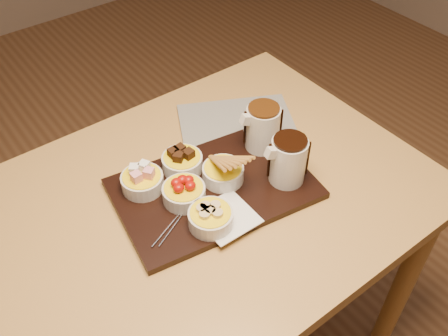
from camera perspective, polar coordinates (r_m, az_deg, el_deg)
dining_table at (r=1.25m, az=-4.53°, el=-7.36°), size 1.20×0.80×0.75m
serving_board at (r=1.19m, az=-1.15°, el=-2.36°), size 0.50×0.37×0.02m
napkin at (r=1.12m, az=0.31°, el=-5.61°), size 0.12×0.12×0.00m
bowl_marshmallows at (r=1.19m, az=-9.30°, el=-1.58°), size 0.10×0.10×0.04m
bowl_cake at (r=1.22m, az=-4.78°, el=0.60°), size 0.10×0.10×0.04m
bowl_strawberries at (r=1.15m, az=-4.60°, el=-2.93°), size 0.10×0.10×0.04m
bowl_biscotti at (r=1.19m, az=-0.11°, el=-0.63°), size 0.10×0.10×0.04m
bowl_bananas at (r=1.10m, az=-1.54°, el=-5.78°), size 0.10×0.10×0.04m
pitcher_dark_chocolate at (r=1.17m, az=7.33°, el=0.84°), size 0.10×0.10×0.12m
pitcher_milk_chocolate at (r=1.26m, az=4.43°, el=4.57°), size 0.10×0.10×0.12m
fondue_skewers at (r=1.14m, az=-4.48°, el=-4.44°), size 0.13×0.25×0.01m
newspaper at (r=1.37m, az=1.61°, el=4.65°), size 0.39×0.36×0.01m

